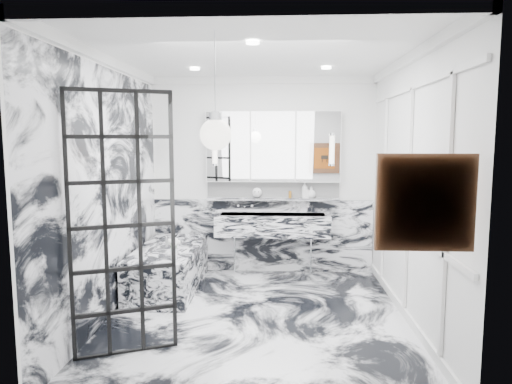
# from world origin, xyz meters

# --- Properties ---
(floor) EXTENTS (3.60, 3.60, 0.00)m
(floor) POSITION_xyz_m (0.00, 0.00, 0.00)
(floor) COLOR white
(floor) RESTS_ON ground
(ceiling) EXTENTS (3.60, 3.60, 0.00)m
(ceiling) POSITION_xyz_m (0.00, 0.00, 2.80)
(ceiling) COLOR white
(ceiling) RESTS_ON wall_back
(wall_back) EXTENTS (3.60, 0.00, 3.60)m
(wall_back) POSITION_xyz_m (0.00, 1.80, 1.40)
(wall_back) COLOR white
(wall_back) RESTS_ON floor
(wall_front) EXTENTS (3.60, 0.00, 3.60)m
(wall_front) POSITION_xyz_m (0.00, -1.80, 1.40)
(wall_front) COLOR white
(wall_front) RESTS_ON floor
(wall_left) EXTENTS (0.00, 3.60, 3.60)m
(wall_left) POSITION_xyz_m (-1.60, 0.00, 1.40)
(wall_left) COLOR white
(wall_left) RESTS_ON floor
(wall_right) EXTENTS (0.00, 3.60, 3.60)m
(wall_right) POSITION_xyz_m (1.60, 0.00, 1.40)
(wall_right) COLOR white
(wall_right) RESTS_ON floor
(marble_clad_back) EXTENTS (3.18, 0.05, 1.05)m
(marble_clad_back) POSITION_xyz_m (0.00, 1.78, 0.53)
(marble_clad_back) COLOR white
(marble_clad_back) RESTS_ON floor
(marble_clad_left) EXTENTS (0.02, 3.56, 2.68)m
(marble_clad_left) POSITION_xyz_m (-1.59, 0.00, 1.34)
(marble_clad_left) COLOR white
(marble_clad_left) RESTS_ON floor
(panel_molding) EXTENTS (0.03, 3.40, 2.30)m
(panel_molding) POSITION_xyz_m (1.58, 0.00, 1.30)
(panel_molding) COLOR white
(panel_molding) RESTS_ON floor
(soap_bottle_a) EXTENTS (0.11, 0.11, 0.23)m
(soap_bottle_a) POSITION_xyz_m (0.60, 1.71, 1.21)
(soap_bottle_a) COLOR #8C5919
(soap_bottle_a) RESTS_ON ledge
(soap_bottle_b) EXTENTS (0.09, 0.09, 0.18)m
(soap_bottle_b) POSITION_xyz_m (0.62, 1.71, 1.18)
(soap_bottle_b) COLOR #4C4C51
(soap_bottle_b) RESTS_ON ledge
(soap_bottle_c) EXTENTS (0.16, 0.16, 0.16)m
(soap_bottle_c) POSITION_xyz_m (0.70, 1.71, 1.17)
(soap_bottle_c) COLOR silver
(soap_bottle_c) RESTS_ON ledge
(face_pot) EXTENTS (0.14, 0.14, 0.14)m
(face_pot) POSITION_xyz_m (-0.08, 1.71, 1.17)
(face_pot) COLOR white
(face_pot) RESTS_ON ledge
(amber_bottle) EXTENTS (0.04, 0.04, 0.10)m
(amber_bottle) POSITION_xyz_m (0.40, 1.71, 1.14)
(amber_bottle) COLOR #8C5919
(amber_bottle) RESTS_ON ledge
(flower_vase) EXTENTS (0.07, 0.07, 0.12)m
(flower_vase) POSITION_xyz_m (-0.97, 0.32, 0.61)
(flower_vase) COLOR silver
(flower_vase) RESTS_ON bathtub
(crittall_door) EXTENTS (0.83, 0.37, 2.34)m
(crittall_door) POSITION_xyz_m (-1.13, -0.88, 1.17)
(crittall_door) COLOR black
(crittall_door) RESTS_ON floor
(artwork) EXTENTS (0.54, 0.05, 0.54)m
(artwork) POSITION_xyz_m (1.20, -1.76, 1.52)
(artwork) COLOR #B54B12
(artwork) RESTS_ON wall_front
(pendant_light) EXTENTS (0.24, 0.24, 0.24)m
(pendant_light) POSITION_xyz_m (-0.25, -1.22, 1.97)
(pendant_light) COLOR white
(pendant_light) RESTS_ON ceiling
(trough_sink) EXTENTS (1.60, 0.45, 0.30)m
(trough_sink) POSITION_xyz_m (0.15, 1.55, 0.73)
(trough_sink) COLOR silver
(trough_sink) RESTS_ON wall_back
(ledge) EXTENTS (1.90, 0.14, 0.04)m
(ledge) POSITION_xyz_m (0.15, 1.72, 1.07)
(ledge) COLOR silver
(ledge) RESTS_ON wall_back
(subway_tile) EXTENTS (1.90, 0.03, 0.23)m
(subway_tile) POSITION_xyz_m (0.15, 1.78, 1.21)
(subway_tile) COLOR white
(subway_tile) RESTS_ON wall_back
(mirror_cabinet) EXTENTS (1.90, 0.16, 1.00)m
(mirror_cabinet) POSITION_xyz_m (0.15, 1.73, 1.82)
(mirror_cabinet) COLOR white
(mirror_cabinet) RESTS_ON wall_back
(sconce_left) EXTENTS (0.07, 0.07, 0.40)m
(sconce_left) POSITION_xyz_m (-0.67, 1.63, 1.78)
(sconce_left) COLOR white
(sconce_left) RESTS_ON mirror_cabinet
(sconce_right) EXTENTS (0.07, 0.07, 0.40)m
(sconce_right) POSITION_xyz_m (0.97, 1.63, 1.78)
(sconce_right) COLOR white
(sconce_right) RESTS_ON mirror_cabinet
(bathtub) EXTENTS (0.75, 1.65, 0.55)m
(bathtub) POSITION_xyz_m (-1.18, 0.90, 0.28)
(bathtub) COLOR silver
(bathtub) RESTS_ON floor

